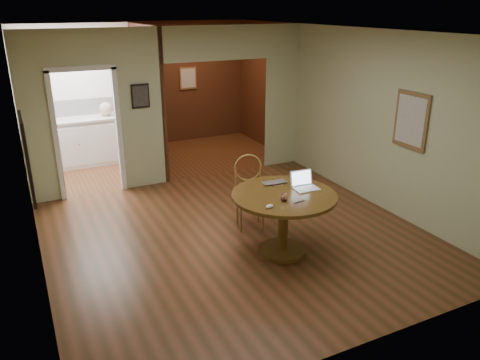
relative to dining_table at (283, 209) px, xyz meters
name	(u,v)px	position (x,y,z in m)	size (l,w,h in m)	color
floor	(238,237)	(-0.33, 0.64, -0.61)	(5.00, 5.00, 0.00)	#4A2D15
room_shell	(140,107)	(-0.80, 3.74, 0.68)	(5.20, 7.50, 5.00)	silver
dining_table	(283,209)	(0.00, 0.00, 0.00)	(1.32, 1.32, 0.82)	brown
chair	(249,187)	(-0.01, 0.92, -0.03)	(0.55, 0.55, 1.05)	olive
open_laptop	(304,183)	(0.33, 0.07, 0.27)	(0.32, 0.28, 0.22)	white
closed_laptop	(276,184)	(0.07, 0.31, 0.23)	(0.33, 0.21, 0.03)	silver
mouse	(270,206)	(-0.37, -0.30, 0.23)	(0.10, 0.06, 0.04)	white
wine_glass	(284,197)	(-0.12, -0.20, 0.26)	(0.09, 0.09, 0.10)	white
pen	(299,202)	(0.03, -0.30, 0.22)	(0.01, 0.01, 0.16)	navy
kitchen_cabinet	(85,141)	(-1.68, 4.84, -0.14)	(2.06, 0.60, 0.94)	white
grocery_bag	(106,109)	(-1.21, 4.84, 0.46)	(0.27, 0.23, 0.27)	tan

